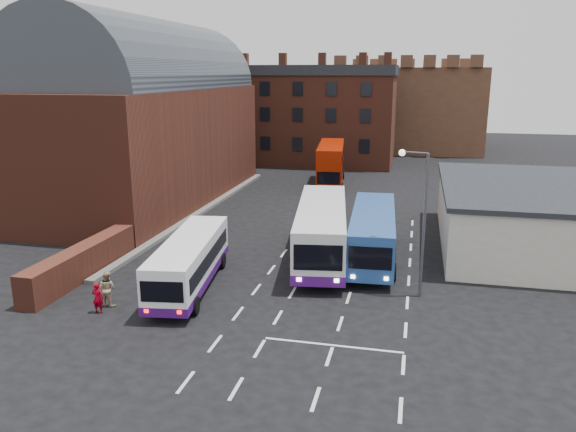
% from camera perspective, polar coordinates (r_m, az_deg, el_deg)
% --- Properties ---
extents(ground, '(180.00, 180.00, 0.00)m').
position_cam_1_polar(ground, '(28.47, -4.60, -9.21)').
color(ground, black).
extents(railway_station, '(12.00, 28.00, 16.00)m').
position_cam_1_polar(railway_station, '(51.66, -14.35, 9.81)').
color(railway_station, '#602B1E').
rests_on(railway_station, ground).
extents(forecourt_wall, '(1.20, 10.00, 1.80)m').
position_cam_1_polar(forecourt_wall, '(34.10, -20.20, -4.42)').
color(forecourt_wall, '#602B1E').
rests_on(forecourt_wall, ground).
extents(cream_building, '(10.40, 16.40, 4.25)m').
position_cam_1_polar(cream_building, '(40.50, 22.53, 0.12)').
color(cream_building, beige).
rests_on(cream_building, ground).
extents(brick_terrace, '(22.00, 10.00, 11.00)m').
position_cam_1_polar(brick_terrace, '(72.44, 1.83, 9.75)').
color(brick_terrace, brown).
rests_on(brick_terrace, ground).
extents(castle_keep, '(22.00, 22.00, 12.00)m').
position_cam_1_polar(castle_keep, '(91.00, 11.92, 10.72)').
color(castle_keep, brown).
rests_on(castle_keep, ground).
extents(bus_white_outbound, '(3.69, 10.21, 2.72)m').
position_cam_1_polar(bus_white_outbound, '(30.82, -9.96, -4.31)').
color(bus_white_outbound, white).
rests_on(bus_white_outbound, ground).
extents(bus_white_inbound, '(4.60, 12.87, 3.44)m').
position_cam_1_polar(bus_white_inbound, '(34.88, 3.43, -1.17)').
color(bus_white_inbound, silver).
rests_on(bus_white_inbound, ground).
extents(bus_blue, '(3.34, 11.40, 3.08)m').
position_cam_1_polar(bus_blue, '(35.15, 8.61, -1.55)').
color(bus_blue, '#264C8F').
rests_on(bus_blue, ground).
extents(bus_red_double, '(3.65, 10.92, 4.28)m').
position_cam_1_polar(bus_red_double, '(57.95, 4.37, 5.33)').
color(bus_red_double, '#9B1801').
rests_on(bus_red_double, ground).
extents(street_lamp, '(1.52, 0.57, 7.64)m').
position_cam_1_polar(street_lamp, '(29.12, 13.22, 0.56)').
color(street_lamp, '#505154').
rests_on(street_lamp, ground).
extents(pedestrian_red, '(0.59, 0.41, 1.54)m').
position_cam_1_polar(pedestrian_red, '(28.98, -18.77, -7.88)').
color(pedestrian_red, '#970012').
rests_on(pedestrian_red, ground).
extents(pedestrian_beige, '(0.98, 0.82, 1.81)m').
position_cam_1_polar(pedestrian_beige, '(29.65, -17.88, -7.03)').
color(pedestrian_beige, tan).
rests_on(pedestrian_beige, ground).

